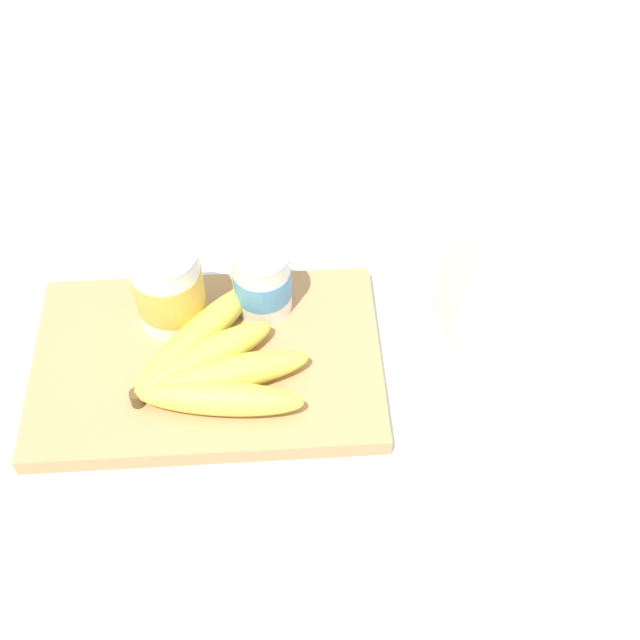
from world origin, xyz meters
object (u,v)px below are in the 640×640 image
object	(u,v)px
cutting_board	(208,363)
yogurt_cup_front	(169,287)
cereal_box	(549,265)
banana_bunch	(211,366)
yogurt_cup_back	(262,281)

from	to	relation	value
cutting_board	yogurt_cup_front	xyz separation A→B (m)	(-0.04, 0.06, 0.06)
cutting_board	cereal_box	xyz separation A→B (m)	(0.33, 0.00, 0.12)
cereal_box	yogurt_cup_front	distance (m)	0.38
yogurt_cup_front	banana_bunch	world-z (taller)	yogurt_cup_front
yogurt_cup_front	yogurt_cup_back	xyz separation A→B (m)	(0.10, 0.01, -0.01)
cereal_box	yogurt_cup_front	xyz separation A→B (m)	(-0.37, 0.05, -0.06)
cereal_box	banana_bunch	distance (m)	0.34
cutting_board	banana_bunch	size ratio (longest dim) A/B	1.92
cutting_board	yogurt_cup_back	bearing A→B (deg)	47.55
yogurt_cup_back	cutting_board	bearing A→B (deg)	-132.45
cutting_board	yogurt_cup_back	size ratio (longest dim) A/B	4.49
cutting_board	banana_bunch	distance (m)	0.04
yogurt_cup_front	cereal_box	bearing A→B (deg)	-8.09
cereal_box	yogurt_cup_back	bearing A→B (deg)	162.14
yogurt_cup_back	banana_bunch	xyz separation A→B (m)	(-0.05, -0.09, -0.02)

